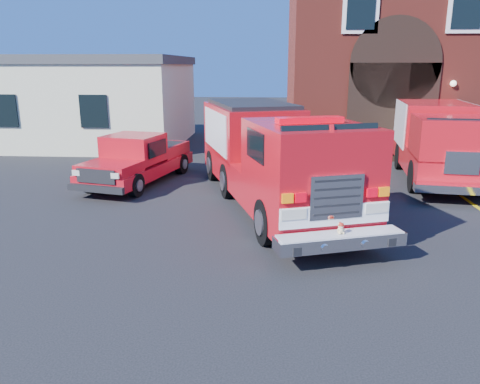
# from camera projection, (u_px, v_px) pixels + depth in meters

# --- Properties ---
(ground) EXTENTS (100.00, 100.00, 0.00)m
(ground) POSITION_uv_depth(u_px,v_px,m) (243.00, 231.00, 11.39)
(ground) COLOR black
(ground) RESTS_ON ground
(parking_stripe_mid) EXTENTS (0.12, 3.00, 0.01)m
(parking_stripe_mid) POSITION_uv_depth(u_px,v_px,m) (456.00, 192.00, 14.79)
(parking_stripe_mid) COLOR #DFC00B
(parking_stripe_mid) RESTS_ON ground
(parking_stripe_far) EXTENTS (0.12, 3.00, 0.01)m
(parking_stripe_far) POSITION_uv_depth(u_px,v_px,m) (426.00, 172.00, 17.68)
(parking_stripe_far) COLOR #DFC00B
(parking_stripe_far) RESTS_ON ground
(fire_station) EXTENTS (15.20, 10.20, 8.45)m
(fire_station) POSITION_uv_depth(u_px,v_px,m) (443.00, 58.00, 23.13)
(fire_station) COLOR maroon
(fire_station) RESTS_ON ground
(side_building) EXTENTS (10.20, 8.20, 4.35)m
(side_building) POSITION_uv_depth(u_px,v_px,m) (85.00, 100.00, 23.94)
(side_building) COLOR beige
(side_building) RESTS_ON ground
(fire_engine) EXTENTS (5.18, 9.39, 2.79)m
(fire_engine) POSITION_uv_depth(u_px,v_px,m) (271.00, 155.00, 13.24)
(fire_engine) COLOR black
(fire_engine) RESTS_ON ground
(pickup_truck) EXTENTS (2.98, 5.42, 1.68)m
(pickup_truck) POSITION_uv_depth(u_px,v_px,m) (138.00, 160.00, 15.88)
(pickup_truck) COLOR black
(pickup_truck) RESTS_ON ground
(secondary_truck) EXTENTS (3.44, 8.19, 2.58)m
(secondary_truck) POSITION_uv_depth(u_px,v_px,m) (436.00, 137.00, 16.82)
(secondary_truck) COLOR black
(secondary_truck) RESTS_ON ground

